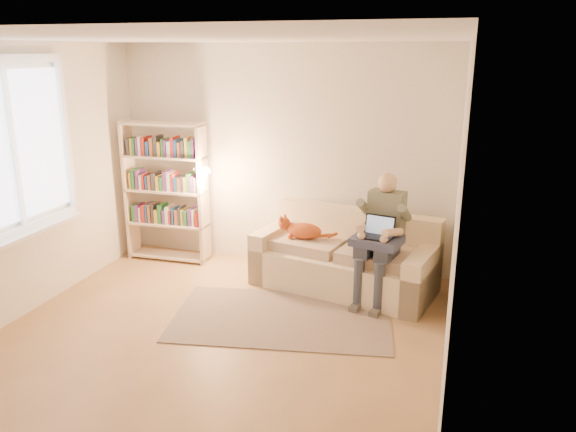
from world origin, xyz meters
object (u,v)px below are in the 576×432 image
(sofa, at_px, (345,261))
(bookshelf, at_px, (166,185))
(laptop, at_px, (373,231))
(person, at_px, (382,231))
(cat, at_px, (303,230))

(sofa, bearing_deg, bookshelf, -172.89)
(bookshelf, bearing_deg, laptop, -13.29)
(person, height_order, cat, person)
(laptop, bearing_deg, sofa, 147.65)
(person, distance_m, laptop, 0.12)
(sofa, relative_size, cat, 3.38)
(sofa, height_order, person, person)
(cat, bearing_deg, sofa, 14.81)
(sofa, bearing_deg, cat, -165.19)
(sofa, bearing_deg, laptop, -32.35)
(person, xyz_separation_m, cat, (-0.89, 0.22, -0.14))
(person, relative_size, laptop, 3.78)
(person, xyz_separation_m, laptop, (-0.07, -0.09, 0.02))
(laptop, height_order, bookshelf, bookshelf)
(cat, bearing_deg, laptop, -8.65)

